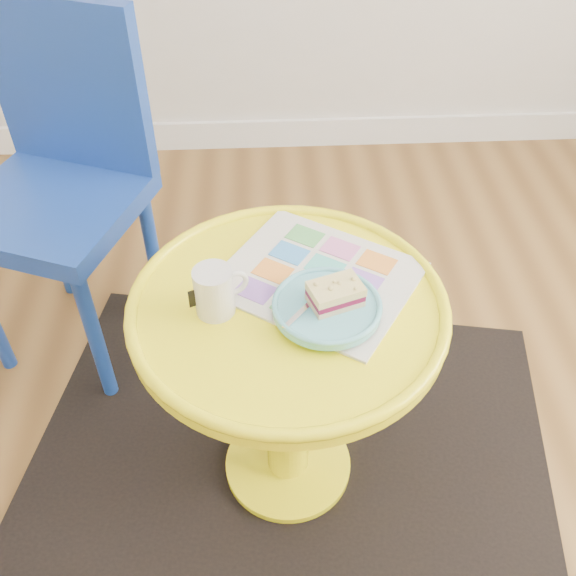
{
  "coord_description": "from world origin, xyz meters",
  "views": [
    {
      "loc": [
        0.07,
        -0.44,
        1.44
      ],
      "look_at": [
        0.12,
        0.43,
        0.62
      ],
      "focal_mm": 40.0,
      "sensor_mm": 36.0,
      "label": 1
    }
  ],
  "objects_px": {
    "mug": "(215,290)",
    "plate": "(327,308)",
    "side_table": "(288,359)",
    "newspaper": "(317,277)",
    "chair": "(61,172)"
  },
  "relations": [
    {
      "from": "mug",
      "to": "plate",
      "type": "distance_m",
      "value": 0.21
    },
    {
      "from": "side_table",
      "to": "mug",
      "type": "bearing_deg",
      "value": -175.47
    },
    {
      "from": "newspaper",
      "to": "plate",
      "type": "relative_size",
      "value": 1.78
    },
    {
      "from": "chair",
      "to": "newspaper",
      "type": "bearing_deg",
      "value": -17.18
    },
    {
      "from": "chair",
      "to": "plate",
      "type": "xyz_separation_m",
      "value": [
        0.62,
        -0.58,
        0.06
      ]
    },
    {
      "from": "chair",
      "to": "newspaper",
      "type": "relative_size",
      "value": 2.61
    },
    {
      "from": "side_table",
      "to": "plate",
      "type": "bearing_deg",
      "value": -27.03
    },
    {
      "from": "newspaper",
      "to": "mug",
      "type": "bearing_deg",
      "value": -124.78
    },
    {
      "from": "side_table",
      "to": "chair",
      "type": "distance_m",
      "value": 0.79
    },
    {
      "from": "side_table",
      "to": "chair",
      "type": "relative_size",
      "value": 0.65
    },
    {
      "from": "mug",
      "to": "plate",
      "type": "height_order",
      "value": "mug"
    },
    {
      "from": "newspaper",
      "to": "plate",
      "type": "xyz_separation_m",
      "value": [
        0.01,
        -0.1,
        0.02
      ]
    },
    {
      "from": "chair",
      "to": "mug",
      "type": "height_order",
      "value": "chair"
    },
    {
      "from": "side_table",
      "to": "newspaper",
      "type": "bearing_deg",
      "value": 47.31
    },
    {
      "from": "chair",
      "to": "newspaper",
      "type": "height_order",
      "value": "chair"
    }
  ]
}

